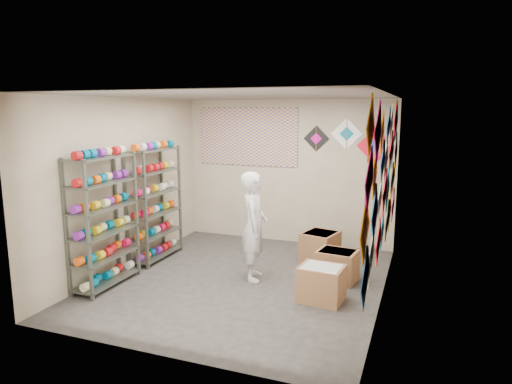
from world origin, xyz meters
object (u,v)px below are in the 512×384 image
at_px(shelf_rack_front, 104,221).
at_px(carton_a, 321,284).
at_px(shopkeeper, 254,226).
at_px(carton_c, 320,247).
at_px(shelf_rack_back, 155,204).
at_px(carton_b, 337,266).

bearing_deg(shelf_rack_front, carton_a, 10.26).
bearing_deg(carton_a, shopkeeper, 163.04).
distance_m(shelf_rack_front, carton_c, 3.48).
relative_size(shelf_rack_back, shopkeeper, 1.17).
relative_size(carton_b, carton_c, 0.99).
bearing_deg(carton_c, shelf_rack_front, -127.43).
xyz_separation_m(shelf_rack_back, carton_c, (2.66, 0.83, -0.70)).
bearing_deg(shopkeeper, shelf_rack_back, 64.90).
relative_size(shelf_rack_front, shopkeeper, 1.17).
distance_m(shelf_rack_back, carton_c, 2.87).
bearing_deg(shelf_rack_back, shopkeeper, -8.96).
height_order(shelf_rack_front, shopkeeper, shelf_rack_front).
xyz_separation_m(shelf_rack_back, carton_b, (3.09, 0.04, -0.72)).
bearing_deg(carton_c, shelf_rack_back, -148.82).
relative_size(shelf_rack_back, carton_c, 3.32).
distance_m(carton_b, carton_c, 0.89).
bearing_deg(carton_a, shelf_rack_back, 170.95).
bearing_deg(shopkeeper, carton_c, -49.94).
xyz_separation_m(shelf_rack_front, carton_c, (2.66, 2.13, -0.70)).
xyz_separation_m(shelf_rack_front, carton_a, (3.03, 0.55, -0.71)).
height_order(shelf_rack_front, carton_a, shelf_rack_front).
xyz_separation_m(carton_a, carton_c, (-0.37, 1.58, 0.01)).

